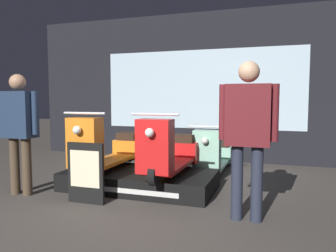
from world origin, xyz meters
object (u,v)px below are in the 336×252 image
at_px(scooter_display_left, 107,148).
at_px(person_left_browsing, 19,123).
at_px(scooter_backrow_0, 167,152).
at_px(price_sign_board, 86,173).
at_px(scooter_display_right, 170,152).
at_px(person_right_browsing, 248,126).
at_px(scooter_backrow_1, 213,154).

xyz_separation_m(scooter_display_left, person_left_browsing, (-0.96, -0.72, 0.41)).
xyz_separation_m(scooter_backrow_0, person_left_browsing, (-1.42, -2.21, 0.67)).
relative_size(scooter_display_left, price_sign_board, 2.19).
distance_m(scooter_display_right, person_left_browsing, 2.13).
bearing_deg(scooter_display_left, scooter_display_right, 0.00).
height_order(scooter_backrow_0, person_right_browsing, person_right_browsing).
bearing_deg(scooter_display_left, scooter_backrow_0, 72.87).
distance_m(scooter_display_left, person_right_browsing, 2.30).
distance_m(scooter_backrow_1, person_left_browsing, 3.27).
height_order(person_left_browsing, person_right_browsing, person_right_browsing).
relative_size(scooter_backrow_0, person_right_browsing, 0.99).
height_order(scooter_backrow_0, price_sign_board, scooter_backrow_0).
distance_m(scooter_display_left, scooter_backrow_0, 1.58).
relative_size(scooter_display_right, person_right_browsing, 0.99).
distance_m(person_left_browsing, person_right_browsing, 3.10).
xyz_separation_m(scooter_display_left, scooter_backrow_0, (0.46, 1.49, -0.26)).
relative_size(scooter_backrow_1, price_sign_board, 2.19).
xyz_separation_m(scooter_backrow_0, person_right_browsing, (1.68, -2.21, 0.72)).
bearing_deg(price_sign_board, person_right_browsing, 1.50).
distance_m(person_right_browsing, price_sign_board, 2.12).
relative_size(scooter_display_right, price_sign_board, 2.19).
height_order(scooter_backrow_1, person_left_browsing, person_left_browsing).
bearing_deg(scooter_backrow_0, person_right_browsing, -52.73).
xyz_separation_m(scooter_display_right, person_left_browsing, (-1.97, -0.72, 0.41)).
relative_size(scooter_display_left, person_left_browsing, 1.03).
height_order(scooter_display_right, price_sign_board, scooter_display_right).
bearing_deg(scooter_display_right, scooter_backrow_1, 76.81).
bearing_deg(scooter_backrow_0, person_left_browsing, -122.82).
xyz_separation_m(scooter_backrow_0, price_sign_board, (-0.34, -2.26, 0.06)).
bearing_deg(person_right_browsing, scooter_backrow_0, 127.27).
relative_size(scooter_backrow_1, person_right_browsing, 0.99).
height_order(scooter_display_left, price_sign_board, scooter_display_left).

